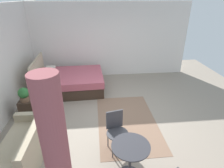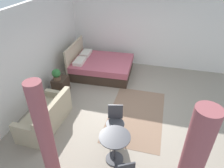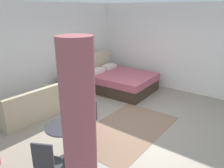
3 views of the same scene
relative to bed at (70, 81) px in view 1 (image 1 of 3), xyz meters
name	(u,v)px [view 1 (image 1 of 3)]	position (x,y,z in m)	size (l,w,h in m)	color
ground_plane	(120,116)	(-1.68, -1.50, -0.32)	(8.88, 8.94, 0.02)	gray
wall_right	(110,40)	(1.25, -1.50, 1.08)	(0.12, 5.94, 2.77)	silver
area_rug	(127,121)	(-1.95, -1.63, -0.31)	(2.46, 1.47, 0.01)	#7F604C
bed	(70,81)	(0.00, 0.00, 0.00)	(1.73, 2.17, 1.14)	#38281E
couch	(24,148)	(-2.93, 0.55, -0.04)	(1.59, 0.80, 0.78)	tan
nightstand	(30,107)	(-1.42, 0.90, -0.06)	(0.49, 0.41, 0.50)	#38281E
potted_plant	(24,94)	(-1.52, 0.93, 0.39)	(0.27, 0.27, 0.37)	brown
balcony_table	(130,155)	(-3.52, -1.40, 0.18)	(0.65, 0.65, 0.71)	#2D2D33
cafe_chair_near_window	(116,128)	(-2.81, -1.24, 0.21)	(0.52, 0.52, 0.86)	#3F3F44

